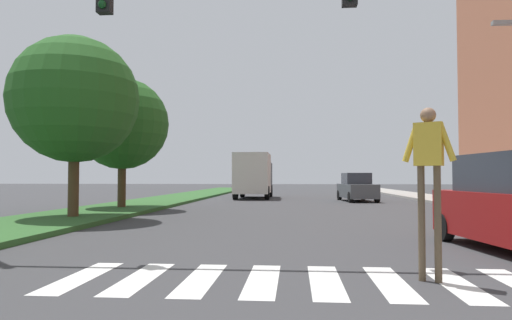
% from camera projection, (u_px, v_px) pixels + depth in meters
% --- Properties ---
extents(ground_plane, '(140.00, 140.00, 0.00)m').
position_uv_depth(ground_plane, '(301.00, 201.00, 28.84)').
color(ground_plane, '#38383A').
extents(crosswalk, '(7.65, 2.20, 0.01)m').
position_uv_depth(crosswalk, '(326.00, 281.00, 6.52)').
color(crosswalk, silver).
rests_on(crosswalk, ground_plane).
extents(median_strip, '(3.83, 64.00, 0.15)m').
position_uv_depth(median_strip, '(162.00, 201.00, 27.54)').
color(median_strip, '#2D5B28').
rests_on(median_strip, ground_plane).
extents(tree_mid, '(4.37, 4.37, 6.21)m').
position_uv_depth(tree_mid, '(75.00, 100.00, 15.85)').
color(tree_mid, '#4C3823').
rests_on(tree_mid, median_strip).
extents(tree_far, '(4.14, 4.14, 5.83)m').
position_uv_depth(tree_far, '(122.00, 124.00, 20.76)').
color(tree_far, '#4C3823').
rests_on(tree_far, median_strip).
extents(sidewalk_right, '(3.00, 64.00, 0.15)m').
position_uv_depth(sidewalk_right, '(457.00, 202.00, 26.12)').
color(sidewalk_right, '#9E9991').
rests_on(sidewalk_right, ground_plane).
extents(traffic_light_gantry, '(8.73, 0.30, 6.00)m').
position_uv_depth(traffic_light_gantry, '(102.00, 31.00, 8.98)').
color(traffic_light_gantry, gold).
rests_on(traffic_light_gantry, median_strip).
extents(pedestrian_performer, '(0.71, 0.40, 2.49)m').
position_uv_depth(pedestrian_performer, '(429.00, 165.00, 6.58)').
color(pedestrian_performer, brown).
rests_on(pedestrian_performer, ground_plane).
extents(sedan_midblock, '(2.15, 4.30, 1.75)m').
position_uv_depth(sedan_midblock, '(357.00, 188.00, 28.40)').
color(sedan_midblock, '#474C51').
rests_on(sedan_midblock, ground_plane).
extents(truck_box_delivery, '(2.40, 6.20, 3.10)m').
position_uv_depth(truck_box_delivery, '(254.00, 175.00, 32.23)').
color(truck_box_delivery, black).
rests_on(truck_box_delivery, ground_plane).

